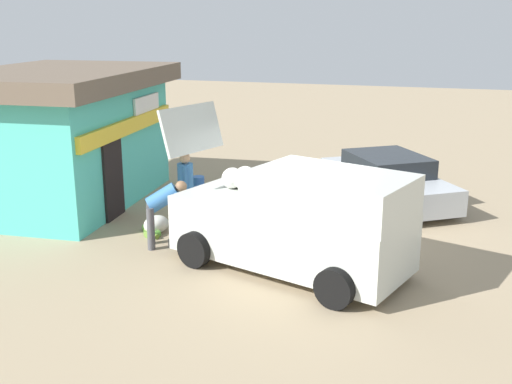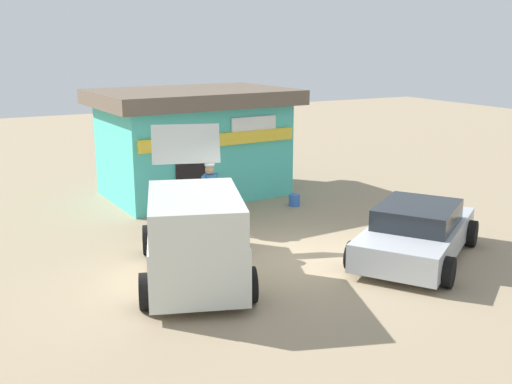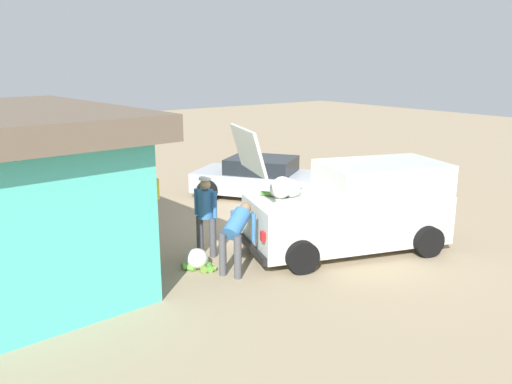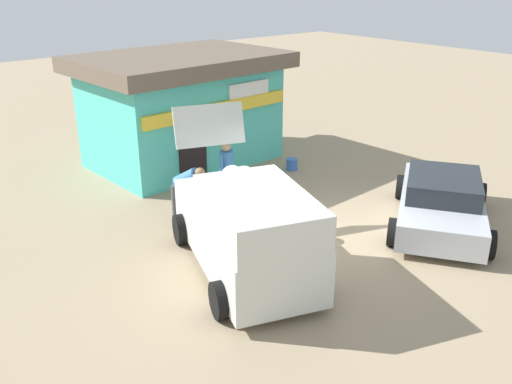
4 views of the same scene
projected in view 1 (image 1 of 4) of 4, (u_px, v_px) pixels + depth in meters
The scene contains 8 objects.
ground_plane at pixel (315, 231), 13.56m from camera, with size 60.00×60.00×0.00m, color #9E896B.
storefront_bar at pixel (63, 135), 15.30m from camera, with size 6.14×4.51×3.29m.
delivery_van at pixel (298, 221), 11.24m from camera, with size 3.18×4.91×2.84m.
parked_sedan at pixel (387, 180), 15.51m from camera, with size 4.42×3.80×1.23m.
vendor_standing at pixel (186, 184), 13.51m from camera, with size 0.53×0.45×1.74m.
customer_bending at pixel (162, 206), 12.48m from camera, with size 0.72×0.84×1.36m.
unloaded_banana_pile at pixel (155, 226), 13.42m from camera, with size 0.80×0.66×0.38m.
paint_bucket at pixel (198, 183), 16.87m from camera, with size 0.33×0.33×0.34m, color blue.
Camera 1 is at (-12.64, -2.48, 4.51)m, focal length 43.81 mm.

